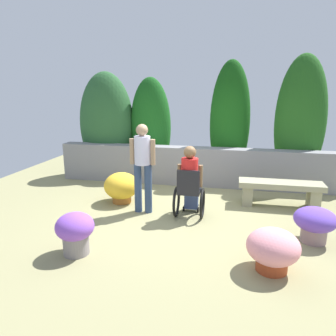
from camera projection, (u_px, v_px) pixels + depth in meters
ground_plane at (181, 214)px, 6.01m from camera, size 10.21×10.21×0.00m
stone_retaining_wall at (195, 166)px, 7.74m from camera, size 6.80×0.38×0.93m
hedge_backdrop at (183, 124)px, 8.14m from camera, size 6.24×1.04×3.10m
stone_bench at (280, 190)px, 6.33m from camera, size 1.63×0.45×0.51m
person_in_wheelchair at (190, 184)px, 5.75m from camera, size 0.53×0.66×1.33m
person_standing_companion at (143, 162)px, 5.88m from camera, size 0.49×0.30×1.69m
flower_pot_purple_near at (121, 187)px, 6.56m from camera, size 0.72×0.72×0.63m
flower_pot_terracotta_by_wall at (315, 222)px, 4.84m from camera, size 0.63×0.63×0.55m
flower_pot_red_accent at (273, 249)px, 4.06m from camera, size 0.68×0.68×0.57m
flower_pot_small_foreground at (75, 231)px, 4.47m from camera, size 0.54×0.54×0.61m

